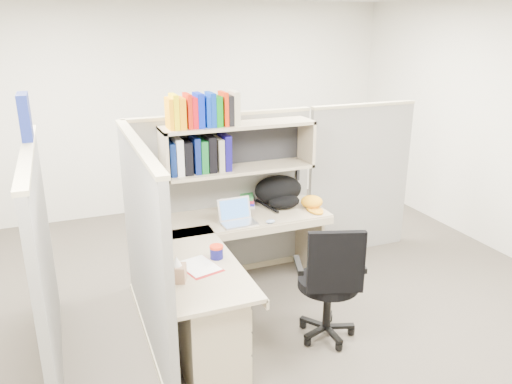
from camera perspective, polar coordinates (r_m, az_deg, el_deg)
name	(u,v)px	position (r m, az deg, el deg)	size (l,w,h in m)	color
ground	(257,318)	(4.42, 0.10, -14.21)	(6.00, 6.00, 0.00)	#342F28
room_shell	(257,133)	(3.80, 0.11, 6.79)	(6.00, 6.00, 6.00)	beige
cubicle	(198,208)	(4.30, -6.70, -1.79)	(3.79, 1.84, 1.95)	slate
desk	(221,298)	(3.85, -4.05, -12.04)	(1.74, 1.75, 0.73)	gray
laptop	(239,212)	(4.36, -2.00, -2.34)	(0.30, 0.30, 0.22)	silver
backpack	(281,192)	(4.80, 2.86, 0.05)	(0.48, 0.37, 0.28)	black
orange_cap	(312,202)	(4.80, 6.38, -1.11)	(0.21, 0.24, 0.12)	orange
snack_canister	(217,252)	(3.77, -4.53, -6.82)	(0.10, 0.10, 0.10)	#0E0E53
tissue_box	(177,269)	(3.47, -9.02, -8.66)	(0.12, 0.12, 0.18)	#936E53
mouse	(270,221)	(4.41, 1.66, -3.38)	(0.09, 0.06, 0.03)	#869BBE
paper_cup	(223,205)	(4.70, -3.80, -1.53)	(0.07, 0.07, 0.11)	white
book_stack	(247,200)	(4.83, -1.09, -0.95)	(0.16, 0.21, 0.10)	gray
loose_paper	(199,266)	(3.69, -6.53, -8.38)	(0.22, 0.29, 0.00)	white
task_chair	(329,300)	(4.02, 8.30, -12.13)	(0.58, 0.54, 1.01)	black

